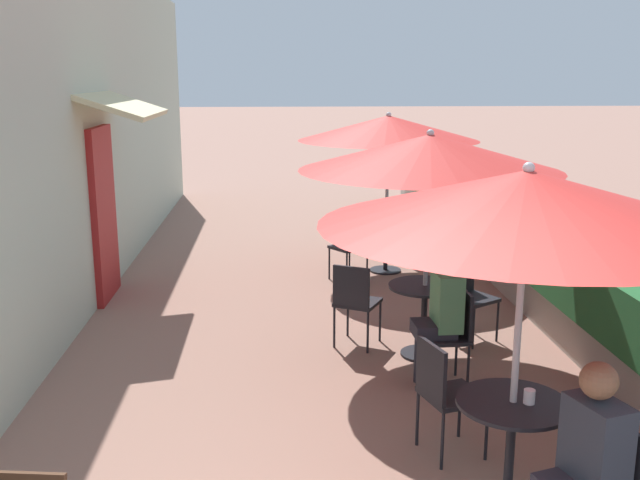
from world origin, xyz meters
The scene contains 18 objects.
cafe_facade_wall centered at (-2.54, 6.95, 2.09)m, with size 0.98×14.16×4.20m.
planter_hedge centered at (2.75, 6.98, 0.54)m, with size 0.60×13.16×1.01m.
patio_table_near centered at (1.14, 1.74, 0.50)m, with size 0.71×0.71×0.72m.
patio_umbrella_near centered at (1.14, 1.74, 1.99)m, with size 2.45×2.45×2.21m.
seated_patron_near_left centered at (1.31, 1.07, 0.69)m, with size 0.48×0.42×1.25m.
cafe_chair_near_right centered at (0.87, 2.39, 0.52)m, with size 0.50×0.50×0.87m.
coffee_cup_near centered at (1.23, 1.71, 0.76)m, with size 0.07×0.07×0.09m.
patio_table_mid centered at (1.12, 4.26, 0.50)m, with size 0.71×0.71×0.72m.
patio_umbrella_mid centered at (1.12, 4.26, 1.99)m, with size 2.45×2.45×2.21m.
cafe_chair_mid_left centered at (0.47, 4.52, 0.52)m, with size 0.54×0.54×0.87m.
cafe_chair_mid_right centered at (1.22, 3.57, 0.52)m, with size 0.41×0.41×0.87m.
seated_patron_mid_right centered at (1.11, 3.56, 0.69)m, with size 0.41×0.35×1.25m.
cafe_chair_mid_back centered at (1.67, 4.69, 0.52)m, with size 0.55×0.55×0.87m.
patio_table_far centered at (1.22, 7.34, 0.50)m, with size 0.71×0.71×0.72m.
patio_umbrella_far centered at (1.22, 7.34, 1.99)m, with size 2.45×2.45×2.21m.
cafe_chair_far_left centered at (0.70, 6.88, 0.52)m, with size 0.56×0.56×0.87m.
cafe_chair_far_right centered at (1.74, 7.80, 0.52)m, with size 0.56×0.56×0.87m.
coffee_cup_far centered at (1.18, 7.18, 0.76)m, with size 0.07×0.07×0.09m.
Camera 1 is at (-0.32, -2.25, 2.70)m, focal length 40.00 mm.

